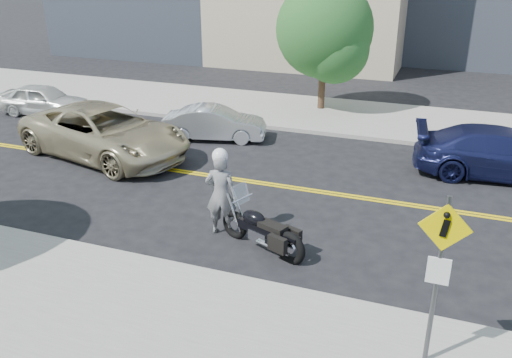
{
  "coord_description": "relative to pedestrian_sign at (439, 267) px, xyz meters",
  "views": [
    {
      "loc": [
        4.03,
        -13.91,
        6.43
      ],
      "look_at": [
        -0.22,
        -2.4,
        1.2
      ],
      "focal_mm": 38.0,
      "sensor_mm": 36.0,
      "label": 1
    }
  ],
  "objects": [
    {
      "name": "pedestrian_sign",
      "position": [
        0.0,
        0.0,
        0.0
      ],
      "size": [
        0.78,
        0.08,
        3.0
      ],
      "color": "#4C4C51",
      "rests_on": "sidewalk_near"
    },
    {
      "name": "suv",
      "position": [
        -10.78,
        6.67,
        -1.11
      ],
      "size": [
        6.59,
        4.18,
        1.7
      ],
      "primitive_type": "imported",
      "rotation": [
        0.0,
        0.0,
        1.33
      ],
      "color": "tan",
      "rests_on": "ground"
    },
    {
      "name": "tree_far_a",
      "position": [
        -5.37,
        14.47,
        1.45
      ],
      "size": [
        3.95,
        3.95,
        5.4
      ],
      "rotation": [
        0.0,
        0.0,
        -0.28
      ],
      "color": "#382619",
      "rests_on": "ground"
    },
    {
      "name": "parked_car_silver",
      "position": [
        -8.1,
        9.55,
        -1.36
      ],
      "size": [
        3.86,
        2.14,
        1.21
      ],
      "primitive_type": "imported",
      "rotation": [
        0.0,
        0.0,
        1.82
      ],
      "color": "silver",
      "rests_on": "ground"
    },
    {
      "name": "motorcycle",
      "position": [
        -3.83,
        2.72,
        -1.25
      ],
      "size": [
        2.45,
        1.51,
        1.43
      ],
      "primitive_type": null,
      "rotation": [
        0.0,
        0.0,
        -0.37
      ],
      "color": "black",
      "rests_on": "ground"
    },
    {
      "name": "ground_plane",
      "position": [
        -4.2,
        6.31,
        -1.96
      ],
      "size": [
        120.0,
        120.0,
        0.0
      ],
      "primitive_type": "plane",
      "color": "black",
      "rests_on": "ground"
    },
    {
      "name": "parked_car_white",
      "position": [
        -16.1,
        9.98,
        -1.32
      ],
      "size": [
        3.87,
        1.88,
        1.27
      ],
      "primitive_type": "imported",
      "rotation": [
        0.0,
        0.0,
        1.67
      ],
      "color": "silver",
      "rests_on": "ground"
    },
    {
      "name": "sidewalk_far",
      "position": [
        -4.2,
        13.81,
        -1.89
      ],
      "size": [
        60.0,
        5.0,
        0.15
      ],
      "primitive_type": "cube",
      "color": "#9E9B91",
      "rests_on": "ground_plane"
    },
    {
      "name": "parked_car_blue",
      "position": [
        1.48,
        9.35,
        -1.22
      ],
      "size": [
        5.33,
        2.65,
        1.49
      ],
      "primitive_type": "imported",
      "rotation": [
        0.0,
        0.0,
        1.68
      ],
      "color": "#191E4D",
      "rests_on": "ground"
    },
    {
      "name": "motorcyclist",
      "position": [
        -5.02,
        3.11,
        -0.86
      ],
      "size": [
        0.84,
        0.64,
        2.2
      ],
      "rotation": [
        0.0,
        0.0,
        3.34
      ],
      "color": "#B1B0B5",
      "rests_on": "ground"
    },
    {
      "name": "sidewalk_near",
      "position": [
        -4.2,
        -1.19,
        -1.89
      ],
      "size": [
        60.0,
        5.0,
        0.15
      ],
      "primitive_type": "cube",
      "color": "#9E9B91",
      "rests_on": "ground_plane"
    }
  ]
}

